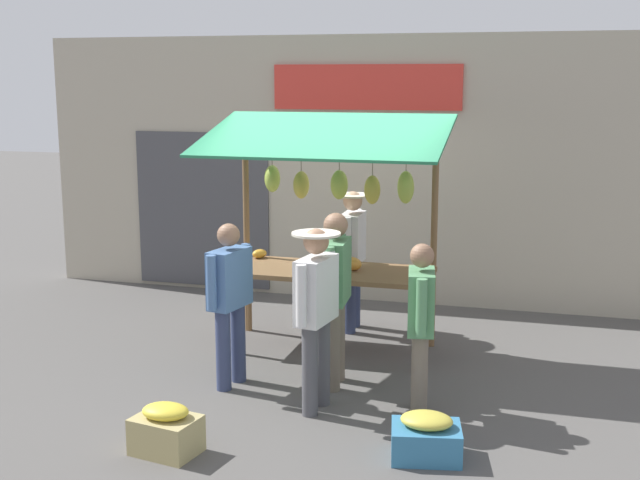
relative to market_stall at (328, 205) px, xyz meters
name	(u,v)px	position (x,y,z in m)	size (l,w,h in m)	color
ground_plane	(328,349)	(-0.01, 0.04, -1.56)	(40.00, 40.00, 0.00)	#514F4C
street_backdrop	(369,170)	(0.04, -2.15, 0.14)	(9.00, 0.30, 3.40)	#B2A893
market_stall	(328,205)	(0.00, 0.00, 0.00)	(2.50, 1.46, 2.50)	brown
vendor_with_sunhat	(352,249)	(-0.10, -0.71, -0.61)	(0.42, 0.69, 1.61)	navy
shopper_in_grey_tee	(421,319)	(-1.23, 1.53, -0.70)	(0.29, 0.65, 1.51)	#726656
shopper_in_striped_shirt	(335,287)	(-0.36, 1.07, -0.60)	(0.26, 0.70, 1.66)	#726656
shopper_with_shopping_bag	(316,305)	(-0.35, 1.68, -0.60)	(0.42, 0.69, 1.62)	#4C4C51
shopper_with_ponytail	(230,294)	(0.58, 1.34, -0.67)	(0.31, 0.66, 1.56)	navy
produce_crate_near	(426,437)	(-1.43, 2.37, -1.39)	(0.60, 0.50, 0.36)	teal
produce_crate_side	(166,431)	(0.53, 2.83, -1.37)	(0.55, 0.45, 0.40)	tan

